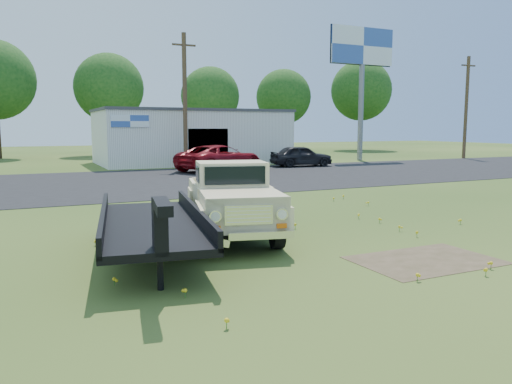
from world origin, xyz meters
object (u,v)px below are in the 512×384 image
billboard (362,58)px  red_pickup (220,158)px  vintage_pickup_truck (232,199)px  dark_sedan (301,156)px  flatbed_trailer (151,219)px

billboard → red_pickup: size_ratio=1.85×
billboard → vintage_pickup_truck: size_ratio=2.07×
billboard → dark_sedan: bearing=-153.9°
billboard → red_pickup: 17.31m
vintage_pickup_truck → dark_sedan: bearing=69.2°
billboard → dark_sedan: (-8.04, -3.93, -7.79)m
vintage_pickup_truck → dark_sedan: 23.19m
billboard → flatbed_trailer: billboard is taller
vintage_pickup_truck → flatbed_trailer: bearing=-138.4°
billboard → flatbed_trailer: size_ratio=1.80×
vintage_pickup_truck → billboard: bearing=61.1°
red_pickup → dark_sedan: 6.72m
flatbed_trailer → vintage_pickup_truck: bearing=37.3°
billboard → vintage_pickup_truck: 32.21m
vintage_pickup_truck → dark_sedan: (13.23, 19.05, -0.22)m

